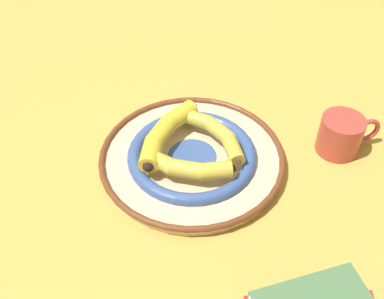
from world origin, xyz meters
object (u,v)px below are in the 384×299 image
object	(u,v)px
decorative_bowl	(192,157)
banana_c	(186,167)
coffee_mug	(342,134)
banana_b	(166,132)
banana_a	(217,133)

from	to	relation	value
decorative_bowl	banana_c	bearing A→B (deg)	82.54
decorative_bowl	coffee_mug	world-z (taller)	coffee_mug
coffee_mug	decorative_bowl	bearing A→B (deg)	174.04
decorative_bowl	banana_b	bearing A→B (deg)	-29.02
banana_b	decorative_bowl	bearing A→B (deg)	83.35
decorative_bowl	banana_a	xyz separation A→B (m)	(-0.05, -0.04, 0.03)
banana_b	coffee_mug	distance (m)	0.36
banana_b	coffee_mug	size ratio (longest dim) A/B	1.59
banana_a	banana_c	xyz separation A→B (m)	(0.06, 0.10, 0.00)
banana_c	coffee_mug	world-z (taller)	coffee_mug
banana_a	coffee_mug	bearing A→B (deg)	-127.50
banana_a	banana_b	bearing A→B (deg)	51.61
banana_c	coffee_mug	distance (m)	0.34
banana_c	decorative_bowl	bearing A→B (deg)	91.25
decorative_bowl	banana_a	bearing A→B (deg)	-142.89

